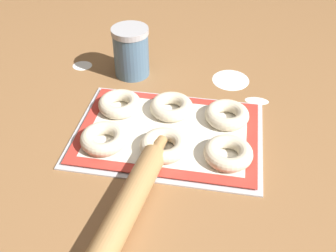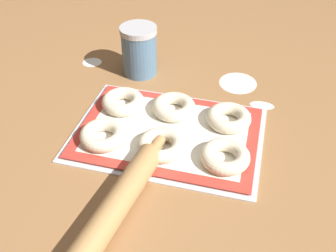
# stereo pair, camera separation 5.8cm
# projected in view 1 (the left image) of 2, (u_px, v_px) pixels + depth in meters

# --- Properties ---
(ground_plane) EXTENTS (2.80, 2.80, 0.00)m
(ground_plane) POSITION_uv_depth(u_px,v_px,m) (162.00, 132.00, 0.95)
(ground_plane) COLOR olive
(baking_tray) EXTENTS (0.45, 0.32, 0.01)m
(baking_tray) POSITION_uv_depth(u_px,v_px,m) (168.00, 133.00, 0.94)
(baking_tray) COLOR silver
(baking_tray) RESTS_ON ground_plane
(baking_mat) EXTENTS (0.42, 0.29, 0.00)m
(baking_mat) POSITION_uv_depth(u_px,v_px,m) (168.00, 132.00, 0.94)
(baking_mat) COLOR red
(baking_mat) RESTS_ON baking_tray
(bagel_front_left) EXTENTS (0.11, 0.11, 0.03)m
(bagel_front_left) POSITION_uv_depth(u_px,v_px,m) (104.00, 138.00, 0.89)
(bagel_front_left) COLOR beige
(bagel_front_left) RESTS_ON baking_mat
(bagel_front_center) EXTENTS (0.11, 0.11, 0.03)m
(bagel_front_center) POSITION_uv_depth(u_px,v_px,m) (164.00, 145.00, 0.87)
(bagel_front_center) COLOR beige
(bagel_front_center) RESTS_ON baking_mat
(bagel_front_right) EXTENTS (0.11, 0.11, 0.03)m
(bagel_front_right) POSITION_uv_depth(u_px,v_px,m) (228.00, 153.00, 0.85)
(bagel_front_right) COLOR beige
(bagel_front_right) RESTS_ON baking_mat
(bagel_back_left) EXTENTS (0.11, 0.11, 0.03)m
(bagel_back_left) POSITION_uv_depth(u_px,v_px,m) (120.00, 104.00, 0.99)
(bagel_back_left) COLOR beige
(bagel_back_left) RESTS_ON baking_mat
(bagel_back_center) EXTENTS (0.11, 0.11, 0.03)m
(bagel_back_center) POSITION_uv_depth(u_px,v_px,m) (171.00, 107.00, 0.98)
(bagel_back_center) COLOR beige
(bagel_back_center) RESTS_ON baking_mat
(bagel_back_right) EXTENTS (0.11, 0.11, 0.03)m
(bagel_back_right) POSITION_uv_depth(u_px,v_px,m) (227.00, 115.00, 0.96)
(bagel_back_right) COLOR beige
(bagel_back_right) RESTS_ON baking_mat
(flour_canister) EXTENTS (0.10, 0.10, 0.14)m
(flour_canister) POSITION_uv_depth(u_px,v_px,m) (131.00, 52.00, 1.10)
(flour_canister) COLOR slate
(flour_canister) RESTS_ON ground_plane
(rolling_pin) EXTENTS (0.10, 0.43, 0.05)m
(rolling_pin) POSITION_uv_depth(u_px,v_px,m) (124.00, 212.00, 0.73)
(rolling_pin) COLOR #AD7F4C
(rolling_pin) RESTS_ON ground_plane
(flour_patch_near) EXTENTS (0.06, 0.05, 0.00)m
(flour_patch_near) POSITION_uv_depth(u_px,v_px,m) (82.00, 65.00, 1.18)
(flour_patch_near) COLOR white
(flour_patch_near) RESTS_ON ground_plane
(flour_patch_far) EXTENTS (0.06, 0.03, 0.00)m
(flour_patch_far) POSITION_uv_depth(u_px,v_px,m) (257.00, 100.00, 1.05)
(flour_patch_far) COLOR white
(flour_patch_far) RESTS_ON ground_plane
(flour_patch_side) EXTENTS (0.11, 0.11, 0.00)m
(flour_patch_side) POSITION_uv_depth(u_px,v_px,m) (231.00, 80.00, 1.12)
(flour_patch_side) COLOR white
(flour_patch_side) RESTS_ON ground_plane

